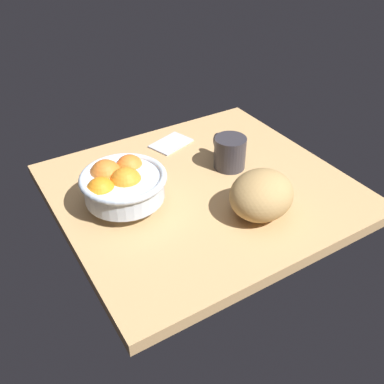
{
  "coord_description": "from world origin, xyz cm",
  "views": [
    {
      "loc": [
        -48.6,
        -74.67,
        63.06
      ],
      "look_at": [
        -7.07,
        -6.77,
        5.0
      ],
      "focal_mm": 40.3,
      "sensor_mm": 36.0,
      "label": 1
    }
  ],
  "objects_px": {
    "fruit_bowl": "(121,183)",
    "napkin_folded": "(171,143)",
    "mug": "(229,152)",
    "bread_loaf": "(261,195)"
  },
  "relations": [
    {
      "from": "fruit_bowl",
      "to": "mug",
      "type": "bearing_deg",
      "value": 1.59
    },
    {
      "from": "fruit_bowl",
      "to": "mug",
      "type": "height_order",
      "value": "fruit_bowl"
    },
    {
      "from": "fruit_bowl",
      "to": "bread_loaf",
      "type": "distance_m",
      "value": 0.32
    },
    {
      "from": "bread_loaf",
      "to": "fruit_bowl",
      "type": "bearing_deg",
      "value": 142.56
    },
    {
      "from": "bread_loaf",
      "to": "napkin_folded",
      "type": "relative_size",
      "value": 1.37
    },
    {
      "from": "fruit_bowl",
      "to": "napkin_folded",
      "type": "xyz_separation_m",
      "value": [
        0.24,
        0.19,
        -0.06
      ]
    },
    {
      "from": "fruit_bowl",
      "to": "napkin_folded",
      "type": "distance_m",
      "value": 0.31
    },
    {
      "from": "bread_loaf",
      "to": "mug",
      "type": "bearing_deg",
      "value": 74.41
    },
    {
      "from": "napkin_folded",
      "to": "mug",
      "type": "distance_m",
      "value": 0.2
    },
    {
      "from": "fruit_bowl",
      "to": "bread_loaf",
      "type": "bearing_deg",
      "value": -37.44
    }
  ]
}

